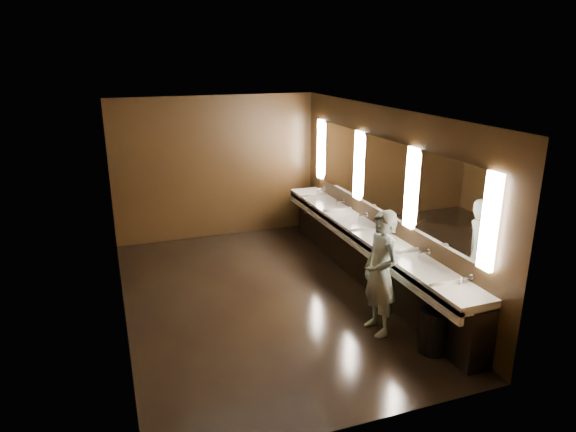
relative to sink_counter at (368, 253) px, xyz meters
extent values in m
plane|color=black|center=(-1.79, 0.00, -0.50)|extent=(6.00, 6.00, 0.00)
cube|color=#2D2D2B|center=(-1.79, 0.00, 2.30)|extent=(4.00, 6.00, 0.02)
cube|color=black|center=(-1.79, 3.00, 0.90)|extent=(4.00, 0.02, 2.80)
cube|color=black|center=(-1.79, -3.00, 0.90)|extent=(4.00, 0.02, 2.80)
cube|color=black|center=(-3.79, 0.00, 0.90)|extent=(0.02, 6.00, 2.80)
cube|color=black|center=(0.21, 0.00, 0.90)|extent=(0.02, 6.00, 2.80)
cube|color=black|center=(0.03, 0.00, -0.09)|extent=(0.36, 5.40, 0.81)
cube|color=silver|center=(-0.07, 0.00, 0.35)|extent=(0.55, 5.40, 0.12)
cube|color=silver|center=(-0.31, 0.00, 0.27)|extent=(0.06, 5.40, 0.18)
cylinder|color=silver|center=(0.12, -2.20, 0.49)|extent=(0.18, 0.04, 0.04)
cylinder|color=silver|center=(0.12, -1.32, 0.49)|extent=(0.18, 0.04, 0.04)
cylinder|color=silver|center=(0.12, -0.44, 0.49)|extent=(0.18, 0.04, 0.04)
cylinder|color=silver|center=(0.12, 0.44, 0.49)|extent=(0.18, 0.04, 0.04)
cylinder|color=silver|center=(0.12, 1.32, 0.49)|extent=(0.18, 0.04, 0.04)
cylinder|color=silver|center=(0.12, 2.20, 0.49)|extent=(0.18, 0.04, 0.04)
cube|color=#FDEAD0|center=(0.18, -2.40, 1.25)|extent=(0.06, 0.22, 1.15)
cube|color=white|center=(0.19, -1.60, 1.25)|extent=(0.03, 1.32, 1.15)
cube|color=#FDEAD0|center=(0.18, -0.80, 1.25)|extent=(0.06, 0.23, 1.15)
cube|color=white|center=(0.19, 0.00, 1.25)|extent=(0.03, 1.32, 1.15)
cube|color=#FDEAD0|center=(0.18, 0.80, 1.25)|extent=(0.06, 0.23, 1.15)
cube|color=white|center=(0.19, 1.60, 1.25)|extent=(0.03, 1.32, 1.15)
cube|color=#FDEAD0|center=(0.18, 2.40, 1.25)|extent=(0.06, 0.22, 1.15)
imported|color=#8EC3D4|center=(-0.62, -1.45, 0.35)|extent=(0.43, 0.63, 1.69)
cylinder|color=black|center=(-0.22, -2.11, -0.22)|extent=(0.48, 0.48, 0.56)
camera|label=1|loc=(-3.83, -6.77, 3.09)|focal=32.00mm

